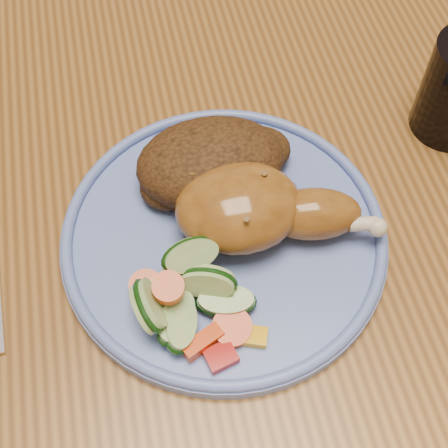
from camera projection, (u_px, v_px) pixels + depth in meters
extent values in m
plane|color=brown|center=(231.00, 401.00, 1.22)|extent=(4.00, 4.00, 0.00)
cube|color=brown|center=(238.00, 179.00, 0.60)|extent=(0.90, 1.40, 0.04)
cube|color=brown|center=(349.00, 12.00, 1.30)|extent=(0.06, 0.06, 0.71)
cube|color=#4C2D16|center=(168.00, 40.00, 1.14)|extent=(0.42, 0.42, 0.04)
cylinder|color=#4C2D16|center=(101.00, 205.00, 1.22)|extent=(0.04, 0.04, 0.41)
cylinder|color=#4C2D16|center=(84.00, 76.00, 1.41)|extent=(0.04, 0.04, 0.41)
cylinder|color=#4C2D16|center=(279.00, 174.00, 1.26)|extent=(0.04, 0.04, 0.41)
cylinder|color=#4C2D16|center=(239.00, 53.00, 1.45)|extent=(0.04, 0.04, 0.41)
cylinder|color=#5B73C2|center=(224.00, 237.00, 0.54)|extent=(0.28, 0.28, 0.01)
torus|color=#5B73C2|center=(224.00, 230.00, 0.53)|extent=(0.28, 0.28, 0.01)
ellipsoid|color=brown|center=(239.00, 207.00, 0.51)|extent=(0.11, 0.09, 0.06)
ellipsoid|color=brown|center=(313.00, 214.00, 0.52)|extent=(0.09, 0.06, 0.04)
sphere|color=beige|center=(378.00, 227.00, 0.51)|extent=(0.02, 0.02, 0.02)
ellipsoid|color=#412610|center=(210.00, 162.00, 0.54)|extent=(0.13, 0.10, 0.06)
ellipsoid|color=#412610|center=(255.00, 151.00, 0.56)|extent=(0.06, 0.05, 0.04)
ellipsoid|color=#412610|center=(170.00, 186.00, 0.54)|extent=(0.05, 0.05, 0.03)
cube|color=#A50A05|center=(221.00, 357.00, 0.47)|extent=(0.03, 0.02, 0.01)
cube|color=#E5A507|center=(255.00, 336.00, 0.48)|extent=(0.02, 0.02, 0.01)
cylinder|color=#EC3E07|center=(232.00, 328.00, 0.48)|extent=(0.03, 0.03, 0.02)
cylinder|color=#EC3E07|center=(168.00, 288.00, 0.47)|extent=(0.02, 0.03, 0.01)
cube|color=#EC3E07|center=(202.00, 342.00, 0.47)|extent=(0.04, 0.03, 0.01)
cylinder|color=#EC3E07|center=(146.00, 287.00, 0.50)|extent=(0.03, 0.03, 0.02)
cylinder|color=#B4D188|center=(180.00, 325.00, 0.48)|extent=(0.06, 0.05, 0.02)
cylinder|color=#B4D188|center=(191.00, 255.00, 0.48)|extent=(0.05, 0.05, 0.04)
cylinder|color=#B4D188|center=(226.00, 302.00, 0.49)|extent=(0.05, 0.05, 0.02)
cylinder|color=#B4D188|center=(148.00, 306.00, 0.47)|extent=(0.04, 0.05, 0.04)
cylinder|color=#B4D188|center=(207.00, 282.00, 0.48)|extent=(0.05, 0.04, 0.05)
cylinder|color=#B4D188|center=(165.00, 290.00, 0.49)|extent=(0.06, 0.06, 0.02)
cylinder|color=#B4D188|center=(176.00, 318.00, 0.48)|extent=(0.06, 0.06, 0.02)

